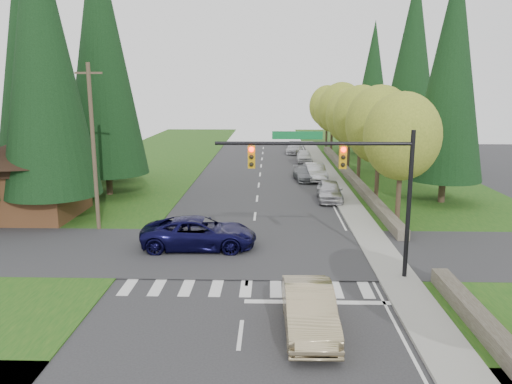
{
  "coord_description": "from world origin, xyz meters",
  "views": [
    {
      "loc": [
        1.03,
        -17.24,
        8.63
      ],
      "look_at": [
        0.23,
        10.27,
        2.8
      ],
      "focal_mm": 35.0,
      "sensor_mm": 36.0,
      "label": 1
    }
  ],
  "objects_px": {
    "parked_car_a": "(330,191)",
    "parked_car_b": "(304,174)",
    "parked_car_c": "(315,172)",
    "sedan_champagne": "(309,310)",
    "suv_navy": "(199,233)",
    "parked_car_d": "(304,156)",
    "parked_car_e": "(295,148)"
  },
  "relations": [
    {
      "from": "sedan_champagne",
      "to": "suv_navy",
      "type": "xyz_separation_m",
      "value": [
        -5.25,
        9.25,
        0.03
      ]
    },
    {
      "from": "suv_navy",
      "to": "parked_car_e",
      "type": "relative_size",
      "value": 1.26
    },
    {
      "from": "suv_navy",
      "to": "parked_car_d",
      "type": "distance_m",
      "value": 32.86
    },
    {
      "from": "sedan_champagne",
      "to": "parked_car_d",
      "type": "xyz_separation_m",
      "value": [
        2.5,
        41.18,
        -0.12
      ]
    },
    {
      "from": "parked_car_b",
      "to": "suv_navy",
      "type": "bearing_deg",
      "value": -115.13
    },
    {
      "from": "parked_car_b",
      "to": "parked_car_e",
      "type": "relative_size",
      "value": 0.86
    },
    {
      "from": "parked_car_a",
      "to": "parked_car_b",
      "type": "distance_m",
      "value": 8.57
    },
    {
      "from": "parked_car_e",
      "to": "sedan_champagne",
      "type": "bearing_deg",
      "value": -86.13
    },
    {
      "from": "sedan_champagne",
      "to": "parked_car_b",
      "type": "distance_m",
      "value": 29.56
    },
    {
      "from": "suv_navy",
      "to": "parked_car_d",
      "type": "bearing_deg",
      "value": -15.0
    },
    {
      "from": "sedan_champagne",
      "to": "parked_car_b",
      "type": "relative_size",
      "value": 1.19
    },
    {
      "from": "parked_car_a",
      "to": "parked_car_c",
      "type": "relative_size",
      "value": 0.96
    },
    {
      "from": "parked_car_a",
      "to": "parked_car_d",
      "type": "distance_m",
      "value": 20.14
    },
    {
      "from": "sedan_champagne",
      "to": "parked_car_a",
      "type": "distance_m",
      "value": 21.29
    },
    {
      "from": "suv_navy",
      "to": "parked_car_a",
      "type": "bearing_deg",
      "value": -36.77
    },
    {
      "from": "sedan_champagne",
      "to": "parked_car_e",
      "type": "bearing_deg",
      "value": 86.66
    },
    {
      "from": "parked_car_a",
      "to": "parked_car_d",
      "type": "xyz_separation_m",
      "value": [
        -0.65,
        20.13,
        -0.08
      ]
    },
    {
      "from": "sedan_champagne",
      "to": "suv_navy",
      "type": "height_order",
      "value": "suv_navy"
    },
    {
      "from": "suv_navy",
      "to": "parked_car_b",
      "type": "relative_size",
      "value": 1.46
    },
    {
      "from": "parked_car_d",
      "to": "parked_car_e",
      "type": "xyz_separation_m",
      "value": [
        -0.75,
        7.82,
        0.01
      ]
    },
    {
      "from": "parked_car_a",
      "to": "parked_car_d",
      "type": "height_order",
      "value": "parked_car_a"
    },
    {
      "from": "sedan_champagne",
      "to": "parked_car_e",
      "type": "distance_m",
      "value": 49.03
    },
    {
      "from": "sedan_champagne",
      "to": "parked_car_d",
      "type": "height_order",
      "value": "sedan_champagne"
    },
    {
      "from": "suv_navy",
      "to": "parked_car_b",
      "type": "xyz_separation_m",
      "value": [
        6.99,
        20.26,
        -0.24
      ]
    },
    {
      "from": "parked_car_c",
      "to": "suv_navy",
      "type": "bearing_deg",
      "value": -116.93
    },
    {
      "from": "parked_car_a",
      "to": "parked_car_d",
      "type": "relative_size",
      "value": 1.11
    },
    {
      "from": "parked_car_c",
      "to": "parked_car_a",
      "type": "bearing_deg",
      "value": -92.99
    },
    {
      "from": "sedan_champagne",
      "to": "parked_car_b",
      "type": "height_order",
      "value": "sedan_champagne"
    },
    {
      "from": "parked_car_e",
      "to": "parked_car_c",
      "type": "bearing_deg",
      "value": -81.05
    },
    {
      "from": "suv_navy",
      "to": "parked_car_e",
      "type": "distance_m",
      "value": 40.36
    },
    {
      "from": "sedan_champagne",
      "to": "parked_car_c",
      "type": "relative_size",
      "value": 1.04
    },
    {
      "from": "parked_car_d",
      "to": "parked_car_e",
      "type": "height_order",
      "value": "parked_car_e"
    }
  ]
}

